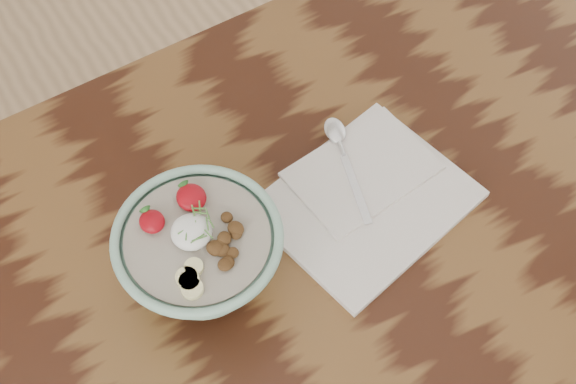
% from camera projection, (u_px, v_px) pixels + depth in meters
% --- Properties ---
extents(table, '(1.60, 0.90, 0.75)m').
position_uv_depth(table, '(236.00, 368.00, 1.02)').
color(table, '#32170C').
rests_on(table, ground).
extents(breakfast_bowl, '(0.19, 0.19, 0.13)m').
position_uv_depth(breakfast_bowl, '(200.00, 255.00, 0.92)').
color(breakfast_bowl, '#88B7A1').
rests_on(breakfast_bowl, table).
extents(napkin, '(0.28, 0.25, 0.02)m').
position_uv_depth(napkin, '(365.00, 195.00, 1.04)').
color(napkin, white).
rests_on(napkin, table).
extents(spoon, '(0.07, 0.17, 0.01)m').
position_uv_depth(spoon, '(340.00, 144.00, 1.06)').
color(spoon, silver).
rests_on(spoon, napkin).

